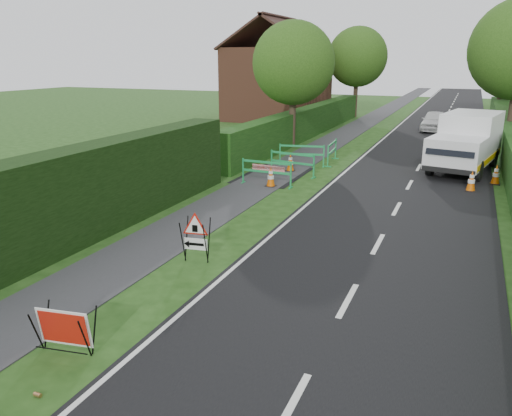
% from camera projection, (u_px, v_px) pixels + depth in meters
% --- Properties ---
extents(ground, '(120.00, 120.00, 0.00)m').
position_uv_depth(ground, '(216.00, 300.00, 10.22)').
color(ground, '#1C3F12').
rests_on(ground, ground).
extents(road_surface, '(6.00, 90.00, 0.02)m').
position_uv_depth(road_surface, '(444.00, 119.00, 40.11)').
color(road_surface, black).
rests_on(road_surface, ground).
extents(footpath, '(2.00, 90.00, 0.02)m').
position_uv_depth(footpath, '(376.00, 116.00, 42.17)').
color(footpath, '#2D2D30').
rests_on(footpath, ground).
extents(hedge_west_near, '(1.10, 18.00, 2.50)m').
position_uv_depth(hedge_west_near, '(33.00, 262.00, 12.09)').
color(hedge_west_near, black).
rests_on(hedge_west_near, ground).
extents(hedge_west_far, '(1.00, 24.00, 1.80)m').
position_uv_depth(hedge_west_far, '(307.00, 136.00, 31.47)').
color(hedge_west_far, '#14380F').
rests_on(hedge_west_far, ground).
extents(house_west, '(7.50, 7.40, 7.88)m').
position_uv_depth(house_west, '(278.00, 82.00, 39.56)').
color(house_west, brown).
rests_on(house_west, ground).
extents(tree_nw, '(4.40, 4.40, 6.70)m').
position_uv_depth(tree_nw, '(293.00, 63.00, 26.50)').
color(tree_nw, '#2D2116').
rests_on(tree_nw, ground).
extents(tree_fw, '(4.80, 4.80, 7.24)m').
position_uv_depth(tree_fw, '(358.00, 57.00, 40.50)').
color(tree_fw, '#2D2116').
rests_on(tree_fw, ground).
extents(tree_fe, '(4.20, 4.20, 6.33)m').
position_uv_depth(tree_fe, '(504.00, 65.00, 40.07)').
color(tree_fe, '#2D2116').
rests_on(tree_fe, ground).
extents(red_rect_sign, '(1.01, 0.71, 0.80)m').
position_uv_depth(red_rect_sign, '(64.00, 329.00, 8.25)').
color(red_rect_sign, black).
rests_on(red_rect_sign, ground).
extents(triangle_sign, '(0.84, 0.84, 1.06)m').
position_uv_depth(triangle_sign, '(194.00, 234.00, 11.88)').
color(triangle_sign, black).
rests_on(triangle_sign, ground).
extents(works_van, '(3.07, 5.66, 2.45)m').
position_uv_depth(works_van, '(467.00, 141.00, 21.67)').
color(works_van, silver).
rests_on(works_van, ground).
extents(traffic_cone_0, '(0.38, 0.38, 0.79)m').
position_uv_depth(traffic_cone_0, '(472.00, 181.00, 18.45)').
color(traffic_cone_0, black).
rests_on(traffic_cone_0, ground).
extents(traffic_cone_1, '(0.38, 0.38, 0.79)m').
position_uv_depth(traffic_cone_1, '(496.00, 174.00, 19.46)').
color(traffic_cone_1, black).
rests_on(traffic_cone_1, ground).
extents(traffic_cone_2, '(0.38, 0.38, 0.79)m').
position_uv_depth(traffic_cone_2, '(473.00, 162.00, 21.85)').
color(traffic_cone_2, black).
rests_on(traffic_cone_2, ground).
extents(traffic_cone_3, '(0.38, 0.38, 0.79)m').
position_uv_depth(traffic_cone_3, '(271.00, 177.00, 19.10)').
color(traffic_cone_3, black).
rests_on(traffic_cone_3, ground).
extents(traffic_cone_4, '(0.38, 0.38, 0.79)m').
position_uv_depth(traffic_cone_4, '(290.00, 162.00, 21.71)').
color(traffic_cone_4, black).
rests_on(traffic_cone_4, ground).
extents(ped_barrier_0, '(2.07, 0.39, 1.00)m').
position_uv_depth(ped_barrier_0, '(267.00, 170.00, 19.18)').
color(ped_barrier_0, '#1A9448').
rests_on(ped_barrier_0, ground).
extents(ped_barrier_1, '(2.09, 0.67, 1.00)m').
position_uv_depth(ped_barrier_1, '(292.00, 161.00, 20.86)').
color(ped_barrier_1, '#1A9448').
rests_on(ped_barrier_1, ground).
extents(ped_barrier_2, '(2.09, 0.78, 1.00)m').
position_uv_depth(ped_barrier_2, '(302.00, 152.00, 22.69)').
color(ped_barrier_2, '#1A9448').
rests_on(ped_barrier_2, ground).
extents(ped_barrier_3, '(0.51, 2.08, 1.00)m').
position_uv_depth(ped_barrier_3, '(332.00, 150.00, 23.41)').
color(ped_barrier_3, '#1A9448').
rests_on(ped_barrier_3, ground).
extents(redwhite_plank, '(1.49, 0.27, 0.25)m').
position_uv_depth(redwhite_plank, '(268.00, 179.00, 20.36)').
color(redwhite_plank, red).
rests_on(redwhite_plank, ground).
extents(litter_can, '(0.12, 0.07, 0.07)m').
position_uv_depth(litter_can, '(38.00, 397.00, 7.29)').
color(litter_can, '#BF7F4C').
rests_on(litter_can, ground).
extents(hatchback_car, '(1.57, 3.90, 1.33)m').
position_uv_depth(hatchback_car, '(434.00, 121.00, 33.74)').
color(hatchback_car, silver).
rests_on(hatchback_car, ground).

